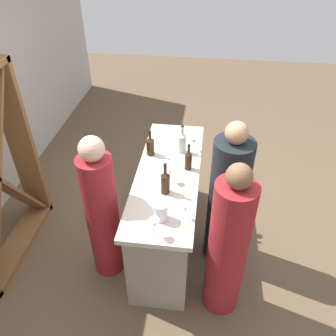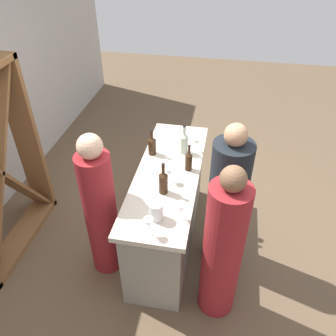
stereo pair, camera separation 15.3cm
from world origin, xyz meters
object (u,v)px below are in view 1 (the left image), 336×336
wine_bottle_leftmost_amber_brown (165,182)px  person_right_guest (102,214)px  wine_bottle_second_left_amber_brown (188,160)px  wine_glass_near_right (170,172)px  wine_glass_near_left (194,141)px  person_left_guest (227,201)px  person_center_guest (228,248)px  wine_bottle_center_amber_brown (150,146)px  water_pitcher (161,212)px  wine_glass_far_left (155,224)px  wine_glass_near_center (185,208)px  wine_bottle_second_right_clear_pale (182,142)px

wine_bottle_leftmost_amber_brown → person_right_guest: bearing=104.3°
wine_bottle_second_left_amber_brown → wine_glass_near_right: wine_bottle_second_left_amber_brown is taller
wine_glass_near_left → person_right_guest: size_ratio=0.09×
person_left_guest → person_center_guest: (-0.59, 0.00, 0.01)m
wine_bottle_center_amber_brown → wine_glass_near_left: bearing=-72.4°
wine_glass_near_right → person_right_guest: size_ratio=0.10×
water_pitcher → wine_bottle_second_left_amber_brown: bearing=-13.3°
wine_glass_near_right → person_right_guest: person_right_guest is taller
wine_bottle_center_amber_brown → wine_glass_far_left: (-1.09, -0.22, 0.02)m
wine_bottle_second_left_amber_brown → wine_bottle_center_amber_brown: size_ratio=1.01×
wine_glass_near_center → wine_glass_near_right: 0.49m
wine_bottle_second_right_clear_pale → person_left_guest: size_ratio=0.20×
wine_glass_far_left → person_center_guest: (0.11, -0.59, -0.33)m
wine_bottle_center_amber_brown → person_right_guest: size_ratio=0.18×
wine_bottle_second_left_amber_brown → wine_bottle_second_right_clear_pale: bearing=17.4°
person_center_guest → wine_glass_near_center: bearing=-4.4°
wine_bottle_leftmost_amber_brown → person_right_guest: size_ratio=0.20×
wine_bottle_leftmost_amber_brown → person_center_guest: 0.78m
wine_glass_near_left → water_pitcher: water_pitcher is taller
wine_bottle_second_left_amber_brown → person_center_guest: bearing=-152.6°
person_left_guest → person_right_guest: person_left_guest is taller
wine_glass_far_left → wine_bottle_leftmost_amber_brown: bearing=-0.9°
wine_bottle_leftmost_amber_brown → wine_bottle_center_amber_brown: (0.58, 0.23, -0.01)m
wine_bottle_leftmost_amber_brown → wine_glass_near_left: 0.75m
water_pitcher → person_left_guest: (0.52, -0.57, -0.29)m
wine_glass_near_left → person_left_guest: size_ratio=0.09×
wine_bottle_second_right_clear_pale → wine_glass_near_left: size_ratio=2.14×
wine_bottle_second_left_amber_brown → water_pitcher: bearing=166.7°
wine_glass_far_left → person_left_guest: size_ratio=0.11×
wine_glass_far_left → wine_bottle_center_amber_brown: bearing=11.6°
wine_bottle_center_amber_brown → wine_bottle_second_right_clear_pale: bearing=-74.9°
wine_glass_near_left → person_center_guest: bearing=-161.7°
wine_glass_near_right → wine_bottle_center_amber_brown: bearing=31.4°
wine_glass_near_center → person_left_guest: bearing=-38.0°
person_right_guest → wine_bottle_center_amber_brown: bearing=65.4°
person_left_guest → wine_bottle_center_amber_brown: bearing=-41.5°
wine_glass_near_center → person_right_guest: size_ratio=0.09×
wine_bottle_second_right_clear_pale → person_right_guest: person_right_guest is taller
wine_bottle_center_amber_brown → wine_glass_near_center: (-0.87, -0.44, -0.00)m
water_pitcher → wine_bottle_second_right_clear_pale: bearing=-4.5°
wine_bottle_second_right_clear_pale → wine_glass_far_left: (-1.18, 0.09, 0.00)m
wine_bottle_leftmost_amber_brown → person_left_guest: person_left_guest is taller
wine_bottle_second_right_clear_pale → wine_glass_near_center: bearing=-172.9°
wine_glass_near_right → person_center_guest: size_ratio=0.09×
person_left_guest → wine_glass_near_center: bearing=36.3°
wine_glass_near_center → wine_bottle_second_right_clear_pale: bearing=7.1°
person_left_guest → person_right_guest: 1.20m
wine_bottle_leftmost_amber_brown → person_right_guest: person_right_guest is taller
wine_glass_near_center → wine_glass_far_left: size_ratio=0.88×
wine_bottle_second_right_clear_pale → wine_glass_far_left: wine_bottle_second_right_clear_pale is taller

